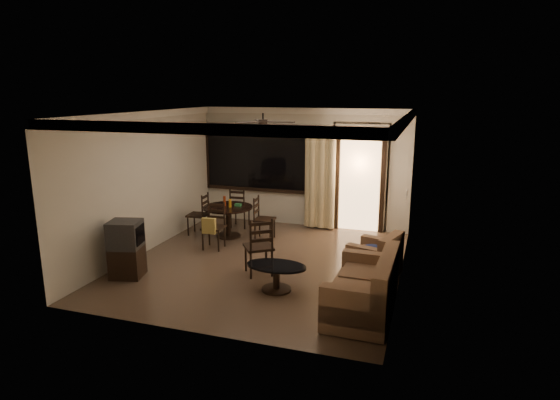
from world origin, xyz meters
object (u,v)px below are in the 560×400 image
(tv_cabinet, at_px, (126,249))
(dining_chair_north, at_px, (240,215))
(dining_table, at_px, (228,213))
(dining_chair_south, at_px, (214,234))
(sofa, at_px, (366,291))
(coffee_table, at_px, (276,273))
(armchair, at_px, (377,259))
(dining_chair_west, at_px, (199,222))
(dining_chair_east, at_px, (264,227))
(side_chair, at_px, (259,257))

(tv_cabinet, bearing_deg, dining_chair_north, 64.89)
(dining_table, relative_size, dining_chair_south, 1.16)
(sofa, distance_m, coffee_table, 1.55)
(dining_table, relative_size, sofa, 0.66)
(tv_cabinet, bearing_deg, armchair, 4.08)
(dining_chair_south, relative_size, dining_chair_north, 1.00)
(dining_chair_north, relative_size, coffee_table, 0.95)
(sofa, xyz_separation_m, armchair, (-0.02, 1.50, -0.03))
(dining_table, distance_m, dining_chair_west, 0.76)
(dining_table, distance_m, sofa, 4.44)
(dining_table, bearing_deg, dining_chair_west, -175.56)
(dining_chair_east, distance_m, coffee_table, 2.71)
(dining_chair_west, relative_size, tv_cabinet, 0.94)
(side_chair, bearing_deg, dining_chair_west, -75.47)
(dining_chair_south, bearing_deg, sofa, -33.58)
(armchair, relative_size, coffee_table, 0.96)
(tv_cabinet, distance_m, side_chair, 2.30)
(armchair, bearing_deg, coffee_table, -125.96)
(sofa, xyz_separation_m, side_chair, (-2.01, 0.94, -0.04))
(dining_chair_south, relative_size, side_chair, 0.90)
(coffee_table, distance_m, side_chair, 0.76)
(dining_chair_north, distance_m, side_chair, 3.03)
(armchair, xyz_separation_m, side_chair, (-2.00, -0.55, -0.00))
(dining_chair_west, distance_m, tv_cabinet, 2.63)
(dining_chair_south, height_order, coffee_table, dining_chair_south)
(dining_chair_south, height_order, dining_chair_north, same)
(armchair, relative_size, side_chair, 0.90)
(dining_chair_south, xyz_separation_m, tv_cabinet, (-0.77, -1.82, 0.20))
(coffee_table, xyz_separation_m, side_chair, (-0.51, 0.56, 0.02))
(dining_table, distance_m, dining_chair_south, 0.89)
(dining_table, xyz_separation_m, armchair, (3.42, -1.31, -0.23))
(dining_chair_east, xyz_separation_m, coffee_table, (1.11, -2.48, 0.01))
(sofa, bearing_deg, coffee_table, 167.07)
(dining_chair_east, bearing_deg, coffee_table, -159.57)
(dining_chair_south, distance_m, tv_cabinet, 1.99)
(tv_cabinet, bearing_deg, side_chair, 6.59)
(dining_chair_north, height_order, side_chair, side_chair)
(armchair, bearing_deg, dining_chair_west, -179.78)
(dining_table, xyz_separation_m, coffee_table, (1.94, -2.42, -0.25))
(coffee_table, bearing_deg, tv_cabinet, -174.57)
(dining_chair_north, height_order, tv_cabinet, tv_cabinet)
(dining_chair_north, bearing_deg, coffee_table, 118.18)
(dining_chair_south, distance_m, dining_chair_north, 1.64)
(dining_chair_north, bearing_deg, dining_chair_south, 90.00)
(coffee_table, height_order, side_chair, side_chair)
(dining_table, height_order, dining_chair_north, dining_chair_north)
(dining_chair_west, bearing_deg, side_chair, 46.08)
(dining_table, xyz_separation_m, dining_chair_north, (-0.05, 0.78, -0.26))
(tv_cabinet, distance_m, sofa, 4.17)
(dining_chair_north, relative_size, armchair, 0.99)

